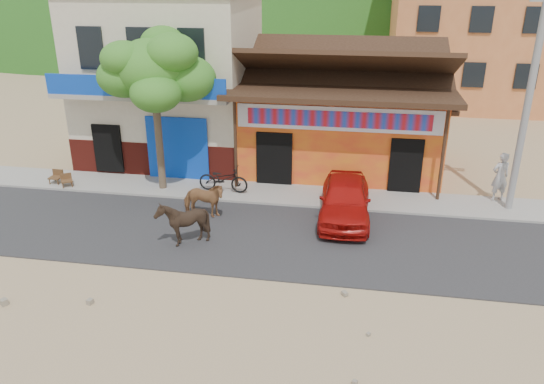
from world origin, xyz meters
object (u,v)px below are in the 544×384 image
(red_car, at_px, (345,199))
(scooter, at_px, (223,179))
(cow_tan, at_px, (203,200))
(cafe_chair_right, at_px, (66,175))
(cafe_chair_left, at_px, (55,172))
(cow_dark, at_px, (183,223))
(pedestrian, at_px, (500,177))
(utility_pole, at_px, (529,96))
(tree, at_px, (157,112))

(red_car, bearing_deg, scooter, 161.28)
(cow_tan, height_order, cafe_chair_right, cow_tan)
(cafe_chair_left, bearing_deg, cafe_chair_right, -20.01)
(cow_dark, relative_size, scooter, 0.77)
(red_car, relative_size, pedestrian, 2.29)
(cow_tan, distance_m, pedestrian, 10.69)
(red_car, height_order, scooter, red_car)
(utility_pole, xyz_separation_m, cafe_chair_right, (-16.54, -0.70, -3.55))
(cow_tan, xyz_separation_m, cow_dark, (-0.05, -2.03, 0.10))
(tree, distance_m, cow_tan, 3.99)
(scooter, height_order, pedestrian, pedestrian)
(utility_pole, height_order, cow_tan, utility_pole)
(cow_dark, xyz_separation_m, cafe_chair_right, (-5.99, 3.68, -0.21))
(tree, distance_m, cow_dark, 5.30)
(cow_dark, height_order, red_car, cow_dark)
(tree, bearing_deg, cafe_chair_left, -176.60)
(red_car, relative_size, cafe_chair_right, 4.66)
(red_car, relative_size, scooter, 2.18)
(tree, relative_size, cow_tan, 4.00)
(utility_pole, bearing_deg, cafe_chair_right, -177.58)
(tree, xyz_separation_m, cafe_chair_right, (-3.74, -0.50, -2.55))
(pedestrian, bearing_deg, cow_tan, -2.64)
(cow_dark, distance_m, scooter, 4.21)
(tree, xyz_separation_m, cafe_chair_left, (-4.34, -0.26, -2.52))
(scooter, bearing_deg, cafe_chair_left, 95.31)
(utility_pole, relative_size, cow_dark, 5.44)
(red_car, relative_size, cafe_chair_left, 4.35)
(cow_dark, distance_m, pedestrian, 11.48)
(red_car, distance_m, cafe_chair_left, 11.47)
(cafe_chair_left, bearing_deg, tree, 5.27)
(pedestrian, relative_size, cafe_chair_left, 1.90)
(red_car, xyz_separation_m, pedestrian, (5.47, 2.35, 0.28))
(scooter, bearing_deg, cafe_chair_right, 97.78)
(scooter, xyz_separation_m, pedestrian, (10.11, 0.88, 0.41))
(cafe_chair_left, bearing_deg, pedestrian, 5.79)
(cow_dark, height_order, cafe_chair_right, cow_dark)
(tree, xyz_separation_m, scooter, (2.43, 0.02, -2.50))
(utility_pole, distance_m, cafe_chair_right, 16.93)
(cafe_chair_left, bearing_deg, cow_tan, -14.11)
(utility_pole, relative_size, cafe_chair_left, 8.33)
(cow_dark, bearing_deg, pedestrian, 125.89)
(cafe_chair_left, bearing_deg, utility_pole, 3.40)
(scooter, distance_m, pedestrian, 10.15)
(cow_dark, bearing_deg, cafe_chair_right, -112.02)
(tree, height_order, cafe_chair_left, tree)
(utility_pole, height_order, red_car, utility_pole)
(cow_tan, distance_m, scooter, 2.18)
(cow_tan, relative_size, cafe_chair_left, 1.56)
(cow_tan, bearing_deg, pedestrian, -73.13)
(scooter, bearing_deg, cow_dark, -179.49)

